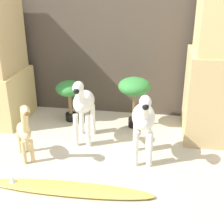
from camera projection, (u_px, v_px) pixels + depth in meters
ground_plane at (80, 173)px, 2.66m from camera, size 14.00×14.00×0.00m
wall_back at (108, 20)px, 3.50m from camera, size 6.40×0.08×2.20m
zebra_right at (144, 119)px, 2.69m from camera, size 0.24×0.52×0.69m
zebra_left at (83, 104)px, 3.02m from camera, size 0.22×0.52×0.69m
giraffe_figurine at (24, 130)px, 2.74m from camera, size 0.32×0.40×0.59m
potted_palm_front at (134, 89)px, 3.31m from camera, size 0.35×0.35×0.57m
potted_palm_back at (69, 91)px, 3.50m from camera, size 0.31×0.31×0.48m
surfboard at (69, 189)px, 2.42m from camera, size 1.33×0.22×0.09m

